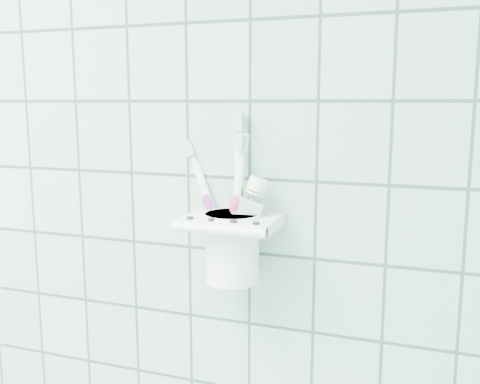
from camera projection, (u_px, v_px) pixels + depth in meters
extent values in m
cube|color=white|center=(241.00, 223.00, 0.75)|extent=(0.05, 0.02, 0.04)
cube|color=white|center=(231.00, 222.00, 0.72)|extent=(0.13, 0.10, 0.01)
cylinder|color=white|center=(218.00, 229.00, 0.67)|extent=(0.13, 0.01, 0.01)
cylinder|color=black|center=(190.00, 218.00, 0.70)|extent=(0.01, 0.01, 0.00)
cylinder|color=black|center=(211.00, 220.00, 0.69)|extent=(0.01, 0.01, 0.00)
cylinder|color=black|center=(233.00, 222.00, 0.68)|extent=(0.01, 0.01, 0.00)
cylinder|color=black|center=(256.00, 224.00, 0.67)|extent=(0.01, 0.01, 0.00)
cylinder|color=white|center=(232.00, 247.00, 0.73)|extent=(0.07, 0.07, 0.09)
cylinder|color=white|center=(232.00, 216.00, 0.72)|extent=(0.08, 0.08, 0.01)
cylinder|color=black|center=(232.00, 215.00, 0.72)|extent=(0.07, 0.07, 0.00)
cylinder|color=white|center=(231.00, 214.00, 0.74)|extent=(0.08, 0.04, 0.15)
cylinder|color=white|center=(231.00, 150.00, 0.73)|extent=(0.02, 0.01, 0.02)
cube|color=silver|center=(229.00, 140.00, 0.72)|extent=(0.02, 0.01, 0.03)
cube|color=white|center=(231.00, 139.00, 0.73)|extent=(0.02, 0.01, 0.03)
ellipsoid|color=purple|center=(229.00, 201.00, 0.73)|extent=(0.02, 0.01, 0.03)
cylinder|color=white|center=(239.00, 208.00, 0.73)|extent=(0.02, 0.04, 0.18)
cylinder|color=white|center=(239.00, 134.00, 0.71)|extent=(0.01, 0.01, 0.03)
cube|color=silver|center=(237.00, 122.00, 0.70)|extent=(0.02, 0.01, 0.03)
cube|color=white|center=(239.00, 122.00, 0.71)|extent=(0.02, 0.01, 0.03)
ellipsoid|color=green|center=(237.00, 193.00, 0.72)|extent=(0.02, 0.01, 0.03)
cylinder|color=white|center=(228.00, 216.00, 0.73)|extent=(0.04, 0.02, 0.16)
cylinder|color=white|center=(227.00, 151.00, 0.72)|extent=(0.01, 0.01, 0.02)
cube|color=silver|center=(226.00, 141.00, 0.71)|extent=(0.02, 0.01, 0.02)
cube|color=white|center=(228.00, 140.00, 0.71)|extent=(0.02, 0.01, 0.02)
ellipsoid|color=#D83F72|center=(226.00, 203.00, 0.72)|extent=(0.02, 0.01, 0.03)
cube|color=silver|center=(224.00, 235.00, 0.72)|extent=(0.07, 0.03, 0.11)
cube|color=silver|center=(224.00, 272.00, 0.73)|extent=(0.04, 0.01, 0.02)
cone|color=silver|center=(223.00, 192.00, 0.71)|extent=(0.04, 0.03, 0.03)
cylinder|color=white|center=(223.00, 181.00, 0.71)|extent=(0.04, 0.03, 0.03)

